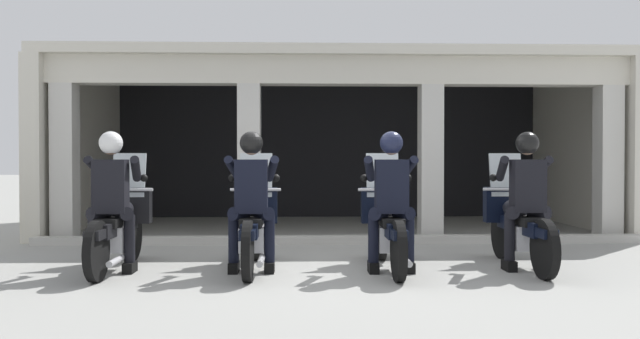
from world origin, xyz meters
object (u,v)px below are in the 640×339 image
Objects in this scene: police_officer_far_right at (527,189)px; police_officer_center_right at (391,189)px; police_officer_far_left at (112,189)px; motorcycle_center_right at (388,225)px; police_officer_center_left at (252,189)px; motorcycle_far_left at (119,225)px; motorcycle_center_left at (254,225)px; motorcycle_far_right at (518,224)px.

police_officer_center_right is at bearing 175.30° from police_officer_far_right.
police_officer_far_left is 1.00× the size of police_officer_far_right.
motorcycle_center_right is 1.29× the size of police_officer_far_right.
police_officer_center_left is 1.00× the size of police_officer_far_right.
police_officer_far_right is at bearing -2.53° from police_officer_center_right.
police_officer_center_left is at bearing -10.42° from motorcycle_far_left.
motorcycle_far_left is 1.29× the size of police_officer_center_right.
police_officer_far_right is (1.56, 0.07, 0.00)m from police_officer_center_right.
motorcycle_far_left is at bearing 176.42° from motorcycle_center_left.
motorcycle_far_left is 1.00× the size of motorcycle_far_right.
police_officer_center_right is at bearing -5.56° from motorcycle_far_left.
motorcycle_far_left is 1.00× the size of motorcycle_center_left.
motorcycle_center_left is 3.13m from motorcycle_far_right.
police_officer_far_left is at bearing -173.27° from motorcycle_center_left.
police_officer_far_left is 1.00× the size of police_officer_center_right.
police_officer_far_right reaches higher than motorcycle_far_left.
police_officer_center_left is 1.57m from police_officer_center_right.
motorcycle_center_right is at bearing 6.31° from police_officer_center_left.
police_officer_center_left reaches higher than motorcycle_far_right.
motorcycle_far_right is at bearing 7.63° from police_officer_center_right.
police_officer_far_left is 0.78× the size of motorcycle_far_right.
motorcycle_far_right is (1.57, 0.35, -0.44)m from police_officer_center_right.
police_officer_far_left is 3.13m from police_officer_center_right.
police_officer_center_right is at bearing -14.22° from motorcycle_center_left.
motorcycle_far_left and motorcycle_center_left have the same top height.
motorcycle_center_left is at bearing 162.89° from police_officer_center_right.
motorcycle_far_left is 1.66m from police_officer_center_left.
police_officer_center_left is (1.56, -0.04, 0.00)m from police_officer_far_left.
police_officer_far_left is (-0.00, -0.28, 0.44)m from motorcycle_far_left.
police_officer_far_left is 4.69m from police_officer_far_right.
motorcycle_far_left is at bearing 169.07° from police_officer_far_right.
motorcycle_far_right is (4.69, -0.02, 0.00)m from motorcycle_far_left.
motorcycle_far_left is 1.29× the size of police_officer_center_left.
police_officer_center_left is 3.18m from motorcycle_far_right.
motorcycle_center_left is 1.29× the size of police_officer_center_left.
police_officer_center_right is (-0.00, -0.28, 0.44)m from motorcycle_center_right.
motorcycle_center_right is 1.00× the size of motorcycle_far_right.
police_officer_far_right is (-0.00, -0.28, 0.44)m from motorcycle_far_right.
police_officer_far_left and police_officer_far_right have the same top height.
police_officer_far_left is at bearing 178.50° from motorcycle_center_right.
police_officer_far_left is at bearing 172.53° from police_officer_far_right.
police_officer_far_left is 0.78× the size of motorcycle_center_right.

